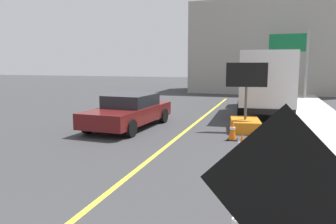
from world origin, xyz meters
The scene contains 10 objects.
lane_center_stripe centered at (0.00, 6.00, 0.00)m, with size 0.14×36.00×0.01m, color yellow.
roadwork_sign centered at (3.30, 1.78, 1.47)m, with size 1.61×0.34×2.33m.
arrow_board_trailer centered at (2.25, 12.15, 0.48)m, with size 1.59×1.94×2.70m.
box_truck centered at (2.91, 17.32, 1.78)m, with size 2.88×7.82×3.25m.
pickup_car centered at (-2.46, 11.39, 0.70)m, with size 2.35×4.99×1.38m.
highway_guide_sign centered at (4.82, 25.13, 3.42)m, with size 2.78×0.39×5.00m.
far_building_block centered at (2.98, 31.31, 3.97)m, with size 13.79×7.19×7.93m, color gray.
traffic_cone_mid_lane centered at (2.55, 5.91, 0.34)m, with size 0.36×0.36×0.69m.
traffic_cone_far_lane centered at (2.45, 8.16, 0.35)m, with size 0.36×0.36×0.71m.
traffic_cone_curbside centered at (1.95, 10.28, 0.37)m, with size 0.36×0.36×0.75m.
Camera 1 is at (3.16, -1.40, 2.70)m, focal length 35.86 mm.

